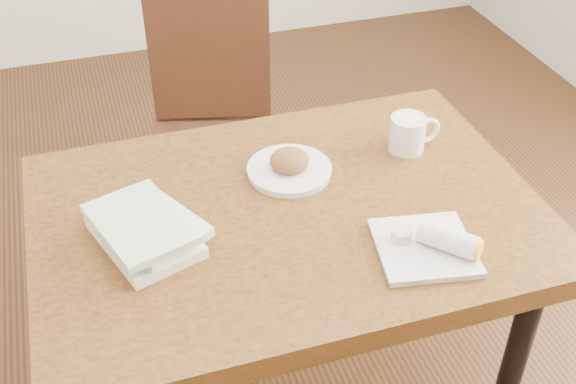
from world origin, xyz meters
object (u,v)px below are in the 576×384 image
object	(u,v)px
table	(288,235)
plate_burrito	(432,245)
book_stack	(145,229)
coffee_mug	(409,133)
plate_scone	(289,167)
chair_far	(212,120)

from	to	relation	value
table	plate_burrito	world-z (taller)	plate_burrito
book_stack	coffee_mug	bearing A→B (deg)	12.74
table	plate_scone	bearing A→B (deg)	70.92
book_stack	plate_burrito	bearing A→B (deg)	-21.05
coffee_mug	plate_scone	bearing A→B (deg)	-177.56
book_stack	table	bearing A→B (deg)	2.40
table	book_stack	size ratio (longest dim) A/B	3.83
chair_far	coffee_mug	world-z (taller)	chair_far
table	plate_scone	size ratio (longest dim) A/B	5.56
coffee_mug	plate_burrito	distance (m)	0.41
chair_far	plate_burrito	distance (m)	1.07
table	coffee_mug	world-z (taller)	coffee_mug
plate_scone	book_stack	bearing A→B (deg)	-158.91
plate_scone	plate_burrito	bearing A→B (deg)	-61.05
plate_scone	coffee_mug	xyz separation A→B (m)	(0.34, 0.01, 0.03)
table	chair_far	world-z (taller)	chair_far
plate_scone	book_stack	xyz separation A→B (m)	(-0.39, -0.15, 0.01)
table	plate_burrito	bearing A→B (deg)	-43.58
chair_far	book_stack	xyz separation A→B (m)	(-0.32, -0.78, 0.24)
chair_far	plate_scone	xyz separation A→B (m)	(0.07, -0.64, 0.22)
book_stack	plate_scone	bearing A→B (deg)	21.09
table	chair_far	xyz separation A→B (m)	(-0.02, 0.77, -0.12)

